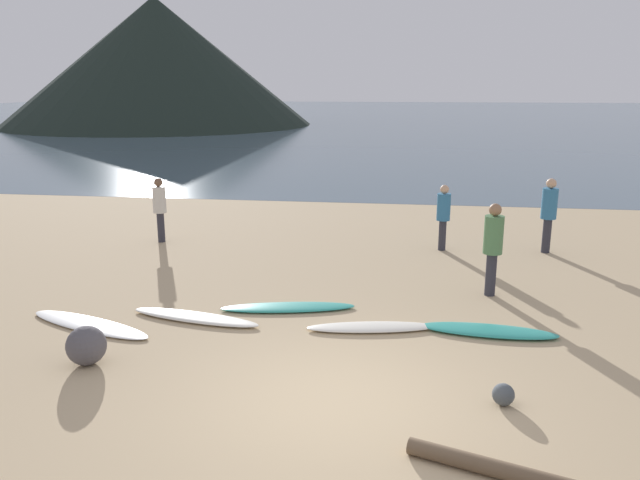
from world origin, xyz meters
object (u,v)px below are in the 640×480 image
(surfboard_0, at_px, (89,324))
(surfboard_1, at_px, (195,317))
(surfboard_2, at_px, (288,307))
(person_0, at_px, (160,205))
(person_3, at_px, (493,242))
(driftwood_log, at_px, (502,470))
(person_1, at_px, (549,209))
(surfboard_4, at_px, (489,331))
(surfboard_3, at_px, (372,327))
(beach_rock_near, at_px, (503,394))
(person_2, at_px, (443,212))
(beach_rock_far, at_px, (86,346))

(surfboard_0, height_order, surfboard_1, surfboard_1)
(surfboard_2, height_order, person_0, person_0)
(person_3, relative_size, driftwood_log, 0.89)
(person_1, bearing_deg, surfboard_0, 101.63)
(surfboard_0, distance_m, surfboard_4, 6.46)
(driftwood_log, bearing_deg, person_3, 84.24)
(surfboard_3, bearing_deg, person_3, 33.49)
(surfboard_3, distance_m, beach_rock_near, 2.81)
(person_2, bearing_deg, surfboard_4, 125.91)
(surfboard_3, distance_m, person_0, 7.48)
(surfboard_3, bearing_deg, surfboard_1, 169.33)
(beach_rock_far, bearing_deg, surfboard_4, 18.22)
(surfboard_1, height_order, person_0, person_0)
(surfboard_4, bearing_deg, surfboard_2, 173.95)
(surfboard_2, xyz_separation_m, beach_rock_far, (-2.41, -2.54, 0.24))
(surfboard_1, xyz_separation_m, beach_rock_far, (-0.95, -1.84, 0.23))
(person_2, xyz_separation_m, driftwood_log, (0.15, -8.87, -0.83))
(surfboard_2, bearing_deg, beach_rock_near, -53.21)
(beach_rock_near, bearing_deg, surfboard_2, 137.98)
(person_1, height_order, driftwood_log, person_1)
(person_1, height_order, person_3, person_3)
(surfboard_3, xyz_separation_m, person_3, (2.09, 1.99, 0.98))
(surfboard_0, distance_m, person_1, 10.16)
(surfboard_1, relative_size, person_2, 1.50)
(surfboard_4, height_order, person_1, person_1)
(surfboard_1, relative_size, surfboard_2, 0.99)
(person_2, bearing_deg, surfboard_3, 105.54)
(surfboard_2, relative_size, beach_rock_far, 4.21)
(surfboard_4, xyz_separation_m, person_2, (-0.48, 5.05, 0.87))
(surfboard_0, distance_m, beach_rock_far, 1.51)
(person_2, relative_size, beach_rock_far, 2.78)
(person_3, bearing_deg, person_2, -34.06)
(person_1, relative_size, person_2, 1.12)
(beach_rock_near, distance_m, beach_rock_far, 5.67)
(surfboard_3, relative_size, beach_rock_far, 3.75)
(beach_rock_far, bearing_deg, person_2, 52.75)
(beach_rock_far, bearing_deg, driftwood_log, -19.52)
(surfboard_0, distance_m, person_0, 5.62)
(surfboard_3, height_order, beach_rock_far, beach_rock_far)
(person_2, distance_m, driftwood_log, 8.91)
(surfboard_1, relative_size, person_0, 1.47)
(surfboard_2, relative_size, person_1, 1.35)
(surfboard_4, xyz_separation_m, beach_rock_far, (-5.76, -1.90, 0.23))
(person_0, relative_size, beach_rock_far, 2.85)
(beach_rock_near, bearing_deg, person_0, 135.16)
(surfboard_4, bearing_deg, beach_rock_near, -87.90)
(person_1, bearing_deg, beach_rock_far, 109.78)
(surfboard_2, bearing_deg, driftwood_log, -67.07)
(person_3, bearing_deg, driftwood_log, 127.28)
(surfboard_4, bearing_deg, person_1, 74.46)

